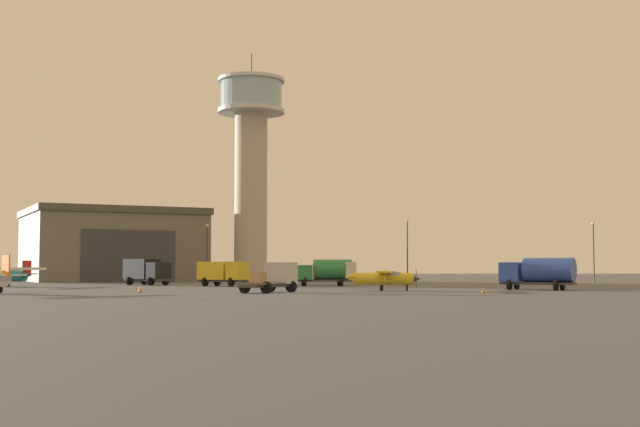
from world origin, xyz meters
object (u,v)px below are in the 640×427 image
(control_tower, at_px, (251,153))
(airplane_yellow, at_px, (383,277))
(truck_fuel_tanker_blue, at_px, (539,272))
(traffic_cone_near_right, at_px, (140,289))
(airplane_teal, at_px, (1,275))
(light_post_centre, at_px, (594,246))
(traffic_cone_near_left, at_px, (483,290))
(truck_box_yellow, at_px, (223,272))
(truck_flatbed_silver, at_px, (274,278))
(truck_fuel_tanker_green, at_px, (325,271))
(truck_box_black, at_px, (146,271))
(light_post_east, at_px, (407,245))
(light_post_west, at_px, (207,247))

(control_tower, xyz_separation_m, airplane_yellow, (15.62, -50.63, -18.35))
(truck_fuel_tanker_blue, bearing_deg, traffic_cone_near_right, 43.50)
(airplane_teal, distance_m, light_post_centre, 79.13)
(airplane_yellow, bearing_deg, light_post_centre, 60.18)
(airplane_yellow, relative_size, traffic_cone_near_left, 15.22)
(truck_box_yellow, bearing_deg, truck_flatbed_silver, -43.65)
(truck_fuel_tanker_green, xyz_separation_m, truck_flatbed_silver, (-4.85, -24.85, -0.41))
(traffic_cone_near_left, bearing_deg, truck_box_black, 137.42)
(truck_flatbed_silver, distance_m, light_post_east, 52.35)
(truck_flatbed_silver, height_order, traffic_cone_near_left, truck_flatbed_silver)
(truck_fuel_tanker_green, bearing_deg, light_post_west, -58.63)
(control_tower, height_order, airplane_teal, control_tower)
(control_tower, height_order, truck_box_yellow, control_tower)
(airplane_teal, height_order, light_post_west, light_post_west)
(airplane_teal, bearing_deg, truck_fuel_tanker_green, -158.12)
(airplane_teal, xyz_separation_m, light_post_east, (47.87, 28.27, 3.98))
(airplane_yellow, relative_size, airplane_teal, 0.93)
(airplane_yellow, height_order, truck_box_black, truck_box_black)
(truck_flatbed_silver, bearing_deg, truck_fuel_tanker_green, 17.33)
(truck_fuel_tanker_blue, distance_m, truck_box_yellow, 35.36)
(truck_box_black, bearing_deg, airplane_teal, -108.37)
(light_post_west, distance_m, traffic_cone_near_left, 55.58)
(airplane_teal, bearing_deg, traffic_cone_near_right, 148.81)
(airplane_teal, xyz_separation_m, truck_fuel_tanker_blue, (55.41, -13.45, 0.36))
(light_post_east, relative_size, light_post_centre, 1.05)
(truck_box_black, height_order, traffic_cone_near_left, truck_box_black)
(light_post_east, distance_m, traffic_cone_near_right, 56.84)
(truck_box_black, bearing_deg, light_post_east, 71.23)
(truck_fuel_tanker_green, distance_m, light_post_centre, 45.26)
(airplane_teal, height_order, traffic_cone_near_right, airplane_teal)
(light_post_west, bearing_deg, truck_flatbed_silver, -76.25)
(airplane_teal, relative_size, light_post_east, 1.08)
(light_post_west, bearing_deg, truck_box_yellow, -78.51)
(truck_flatbed_silver, xyz_separation_m, light_post_east, (17.19, 49.28, 4.07))
(truck_box_black, bearing_deg, light_post_centre, 57.78)
(traffic_cone_near_left, xyz_separation_m, traffic_cone_near_right, (-28.92, 2.18, 0.04))
(truck_fuel_tanker_blue, relative_size, truck_flatbed_silver, 1.06)
(truck_box_black, xyz_separation_m, traffic_cone_near_right, (5.08, -29.05, -1.41))
(control_tower, distance_m, light_post_east, 27.97)
(light_post_centre, bearing_deg, control_tower, 170.43)
(airplane_yellow, bearing_deg, light_post_east, 89.25)
(truck_box_black, xyz_separation_m, traffic_cone_near_left, (33.99, -31.23, -1.45))
(control_tower, bearing_deg, truck_box_black, -111.72)
(truck_box_black, bearing_deg, traffic_cone_near_left, -1.80)
(airplane_yellow, xyz_separation_m, light_post_west, (-20.94, 40.06, 3.65))
(truck_box_black, xyz_separation_m, light_post_east, (33.69, 19.80, 3.58))
(airplane_yellow, relative_size, light_post_centre, 1.05)
(traffic_cone_near_left, bearing_deg, light_post_east, 90.34)
(truck_fuel_tanker_blue, bearing_deg, truck_fuel_tanker_green, -8.67)
(truck_fuel_tanker_green, xyz_separation_m, light_post_west, (-16.02, 20.81, 3.22))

